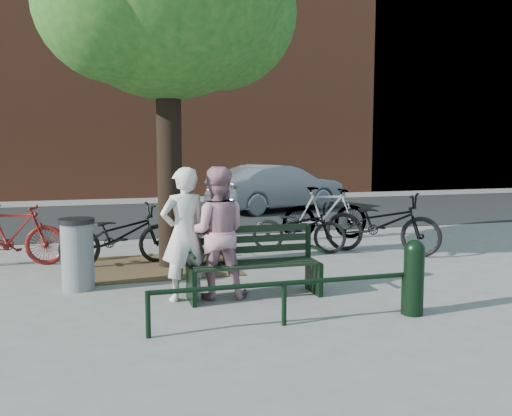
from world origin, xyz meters
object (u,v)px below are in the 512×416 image
object	(u,v)px
bicycle_c	(299,228)
parked_car	(277,188)
park_bench	(253,261)
bollard	(414,275)
person_right	(216,233)
litter_bin	(77,254)
person_left	(184,234)

from	to	relation	value
bicycle_c	parked_car	distance (m)	6.37
park_bench	bollard	bearing A→B (deg)	-39.69
person_right	bollard	size ratio (longest dim) A/B	1.92
litter_bin	bicycle_c	distance (m)	4.23
bollard	bicycle_c	distance (m)	4.01
parked_car	litter_bin	bearing A→B (deg)	124.23
person_left	person_right	world-z (taller)	same
person_right	bicycle_c	world-z (taller)	person_right
bollard	bicycle_c	size ratio (longest dim) A/B	0.51
bicycle_c	parked_car	size ratio (longest dim) A/B	0.42
bicycle_c	litter_bin	bearing A→B (deg)	142.73
person_left	person_right	xyz separation A→B (m)	(0.42, 0.00, 0.00)
bicycle_c	park_bench	bearing A→B (deg)	177.88
person_right	park_bench	bearing A→B (deg)	-176.87
litter_bin	person_left	bearing A→B (deg)	-34.81
person_left	bicycle_c	size ratio (longest dim) A/B	0.98
person_left	park_bench	bearing A→B (deg)	161.48
person_left	bicycle_c	xyz separation A→B (m)	(2.54, 2.61, -0.40)
parked_car	bicycle_c	bearing A→B (deg)	144.59
park_bench	parked_car	size ratio (longest dim) A/B	0.41
litter_bin	parked_car	distance (m)	9.57
person_right	bollard	xyz separation A→B (m)	(2.08, -1.40, -0.38)
bollard	parked_car	world-z (taller)	parked_car
person_left	bollard	distance (m)	2.89
bicycle_c	parked_car	world-z (taller)	parked_car
park_bench	bollard	size ratio (longest dim) A/B	1.93
park_bench	litter_bin	bearing A→B (deg)	155.88
park_bench	parked_car	xyz separation A→B (m)	(3.26, 8.84, 0.21)
person_right	litter_bin	size ratio (longest dim) A/B	1.74
park_bench	bollard	xyz separation A→B (m)	(1.60, -1.33, 0.00)
park_bench	litter_bin	xyz separation A→B (m)	(-2.24, 1.00, 0.02)
litter_bin	person_right	bearing A→B (deg)	-27.85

